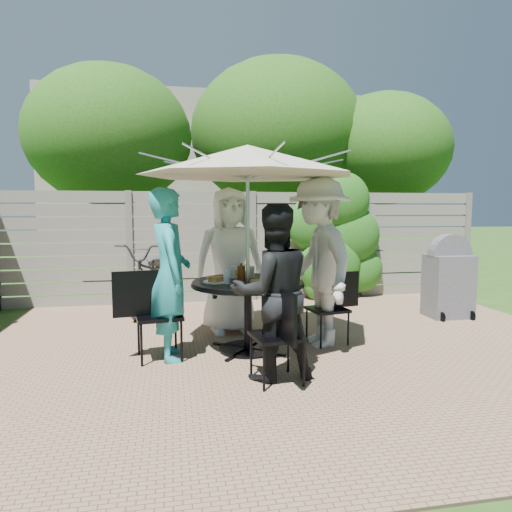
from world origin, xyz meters
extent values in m
plane|color=#254716|center=(0.00, 0.00, 0.00)|extent=(60.00, 60.00, 0.00)
cube|color=#8F6E53|center=(0.00, 0.50, 0.01)|extent=(7.00, 6.00, 0.02)
cube|color=gray|center=(0.00, 3.00, 0.93)|extent=(8.00, 0.10, 1.85)
ellipsoid|color=#1E5413|center=(1.40, 2.85, 0.90)|extent=(1.20, 0.70, 1.80)
cube|color=gray|center=(0.00, 12.00, 2.50)|extent=(10.00, 6.00, 5.00)
ellipsoid|color=#1E4B11|center=(-2.50, 5.00, 2.97)|extent=(3.20, 3.20, 2.72)
ellipsoid|color=#1E4B11|center=(1.00, 5.50, 3.18)|extent=(3.80, 3.80, 3.23)
ellipsoid|color=#1E4B11|center=(3.20, 4.80, 2.83)|extent=(2.80, 2.80, 2.38)
cylinder|color=black|center=(-0.54, 0.28, 0.77)|extent=(1.32, 1.32, 0.03)
cylinder|color=black|center=(-0.54, 0.28, 0.39)|extent=(0.09, 0.09, 0.77)
cylinder|color=black|center=(-0.54, 0.28, 0.02)|extent=(0.64, 0.64, 0.04)
cylinder|color=silver|center=(-0.54, 0.28, 1.06)|extent=(0.04, 0.04, 2.12)
cone|color=#C0B79F|center=(-0.54, 0.28, 2.07)|extent=(2.54, 2.54, 0.32)
cube|color=black|center=(-0.64, 1.22, 0.48)|extent=(0.52, 0.52, 0.04)
cube|color=black|center=(-0.67, 1.46, 0.74)|extent=(0.08, 0.47, 0.48)
imported|color=white|center=(-0.63, 1.10, 0.91)|extent=(0.95, 0.67, 1.83)
cube|color=black|center=(-1.48, 0.18, 0.46)|extent=(0.51, 0.51, 0.04)
cube|color=black|center=(-1.71, 0.14, 0.71)|extent=(0.45, 0.09, 0.46)
imported|color=teal|center=(-1.37, 0.19, 0.89)|extent=(0.49, 0.69, 1.77)
cube|color=black|center=(-0.44, -0.67, 0.43)|extent=(0.47, 0.47, 0.03)
cube|color=black|center=(-0.41, -0.88, 0.67)|extent=(0.08, 0.42, 0.43)
imported|color=black|center=(-0.45, -0.55, 0.81)|extent=(0.84, 0.69, 1.61)
cube|color=black|center=(0.40, 0.38, 0.41)|extent=(0.47, 0.47, 0.03)
cube|color=black|center=(0.60, 0.42, 0.63)|extent=(0.40, 0.10, 0.41)
imported|color=silver|center=(0.28, 0.37, 0.96)|extent=(0.84, 1.31, 1.91)
cylinder|color=white|center=(-0.58, 0.64, 0.79)|extent=(0.26, 0.26, 0.01)
cylinder|color=#AB7E32|center=(-0.58, 0.64, 0.83)|extent=(0.15, 0.15, 0.05)
cylinder|color=white|center=(-0.90, 0.24, 0.79)|extent=(0.26, 0.26, 0.01)
cylinder|color=#AB7E32|center=(-0.90, 0.24, 0.83)|extent=(0.15, 0.15, 0.05)
cylinder|color=white|center=(-0.50, -0.08, 0.79)|extent=(0.26, 0.26, 0.01)
cylinder|color=#AB7E32|center=(-0.50, -0.08, 0.83)|extent=(0.15, 0.15, 0.05)
cylinder|color=white|center=(-0.18, 0.32, 0.79)|extent=(0.26, 0.26, 0.01)
cylinder|color=#AB7E32|center=(-0.18, 0.32, 0.83)|extent=(0.15, 0.15, 0.05)
cylinder|color=white|center=(-0.33, 0.00, 0.79)|extent=(0.24, 0.24, 0.01)
cylinder|color=#AB7E32|center=(-0.33, 0.00, 0.83)|extent=(0.14, 0.14, 0.05)
cylinder|color=silver|center=(-0.67, 0.53, 0.86)|extent=(0.07, 0.07, 0.14)
cylinder|color=silver|center=(-0.79, 0.15, 0.86)|extent=(0.07, 0.07, 0.14)
cylinder|color=silver|center=(-0.41, 0.03, 0.86)|extent=(0.07, 0.07, 0.14)
cylinder|color=silver|center=(-0.29, 0.41, 0.86)|extent=(0.07, 0.07, 0.14)
cylinder|color=#59280C|center=(-0.61, 0.32, 0.87)|extent=(0.09, 0.09, 0.16)
cylinder|color=#C6B293|center=(-0.46, 0.51, 0.85)|extent=(0.08, 0.08, 0.12)
imported|color=#333338|center=(-1.67, 2.60, 0.53)|extent=(1.12, 2.13, 1.07)
cube|color=#5C5C61|center=(2.53, 1.29, 0.45)|extent=(0.60, 0.46, 0.91)
cylinder|color=#5C5C61|center=(2.53, 1.29, 0.91)|extent=(0.60, 0.19, 0.60)
camera|label=1|loc=(-1.35, -4.52, 1.57)|focal=32.00mm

